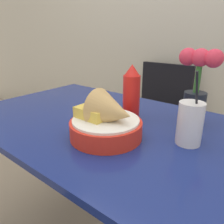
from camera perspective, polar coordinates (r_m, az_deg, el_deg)
The scene contains 6 objects.
dining_table at distance 0.91m, azimuth -0.48°, elevation -8.34°, with size 1.26×0.74×0.73m.
chair_far_window at distance 1.69m, azimuth 12.08°, elevation 0.19°, with size 0.40×0.40×0.85m.
food_basket at distance 0.72m, azimuth -1.15°, elevation -2.50°, with size 0.24×0.24×0.17m.
ketchup_bottle at distance 0.88m, azimuth 5.09°, elevation 4.91°, with size 0.07×0.07×0.22m.
drink_cup at distance 0.72m, azimuth 19.66°, elevation -3.14°, with size 0.08×0.08×0.24m.
flower_vase at distance 0.87m, azimuth 21.28°, elevation 6.59°, with size 0.15×0.08×0.28m.
Camera 1 is at (0.51, -0.62, 1.06)m, focal length 35.00 mm.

